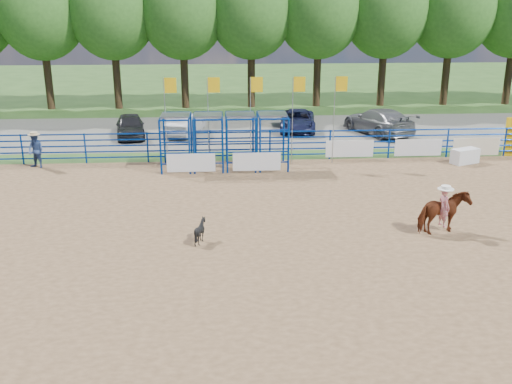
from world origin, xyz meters
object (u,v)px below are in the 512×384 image
horse_and_rider (444,210)px  car_a (130,126)px  spectator_cowboy (36,150)px  car_b (185,124)px  car_c (298,121)px  calf (200,231)px  car_d (378,121)px  announcer_table (465,156)px

horse_and_rider → car_a: 20.21m
spectator_cowboy → car_b: 9.63m
car_c → car_b: bearing=-167.0°
calf → car_c: 18.01m
spectator_cowboy → car_d: 19.27m
car_b → horse_and_rider: bearing=134.7°
announcer_table → car_d: bearing=109.1°
car_d → spectator_cowboy: bearing=-0.6°
car_d → announcer_table: bearing=89.0°
calf → spectator_cowboy: bearing=10.6°
announcer_table → horse_and_rider: bearing=-117.2°
horse_and_rider → calf: 8.12m
announcer_table → car_a: bearing=157.7°
car_b → car_d: size_ratio=0.75×
spectator_cowboy → car_b: (6.63, 6.99, -0.22)m
car_d → horse_and_rider: bearing=62.3°
car_a → car_d: size_ratio=0.74×
car_c → car_d: bearing=-7.1°
calf → car_a: size_ratio=0.20×
horse_and_rider → car_d: 15.86m
horse_and_rider → calf: (-8.10, -0.22, -0.45)m
announcer_table → spectator_cowboy: bearing=178.6°
announcer_table → spectator_cowboy: size_ratio=0.80×
spectator_cowboy → car_d: bearing=19.6°
car_b → car_c: (6.83, 0.68, -0.02)m
spectator_cowboy → car_d: (18.16, 6.45, -0.10)m
car_a → car_d: (14.71, -0.07, 0.10)m
horse_and_rider → car_d: bearing=82.4°
horse_and_rider → spectator_cowboy: (-16.07, 9.27, 0.02)m
announcer_table → car_b: bearing=151.7°
calf → car_d: (10.19, 15.94, 0.37)m
calf → car_b: size_ratio=0.20×
car_a → calf: bearing=-83.7°
calf → car_b: 16.53m
announcer_table → car_c: bearing=131.0°
calf → car_d: size_ratio=0.15×
announcer_table → car_d: car_d is taller
car_c → horse_and_rider: bearing=-73.9°
spectator_cowboy → car_c: size_ratio=0.38×
calf → car_c: (5.49, 17.16, 0.23)m
horse_and_rider → car_b: bearing=120.1°
car_c → car_a: bearing=-166.2°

